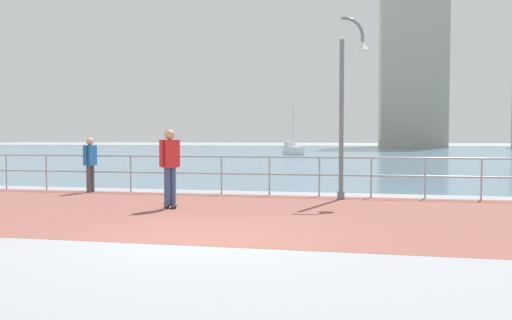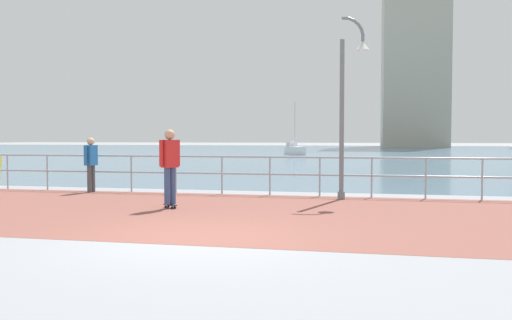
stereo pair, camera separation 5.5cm
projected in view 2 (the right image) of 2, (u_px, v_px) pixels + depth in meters
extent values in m
plane|color=gray|center=(336.00, 155.00, 47.52)|extent=(220.00, 220.00, 0.00)
cube|color=brown|center=(241.00, 212.00, 11.22)|extent=(28.00, 6.99, 0.01)
cube|color=slate|center=(341.00, 152.00, 58.62)|extent=(180.00, 88.00, 0.00)
cylinder|color=#9EADB7|center=(8.00, 172.00, 16.34)|extent=(0.05, 0.05, 1.07)
cylinder|color=#9EADB7|center=(47.00, 173.00, 16.05)|extent=(0.05, 0.05, 1.07)
cylinder|color=#9EADB7|center=(89.00, 173.00, 15.76)|extent=(0.05, 0.05, 1.07)
cylinder|color=#9EADB7|center=(131.00, 174.00, 15.47)|extent=(0.05, 0.05, 1.07)
cylinder|color=#9EADB7|center=(176.00, 175.00, 15.18)|extent=(0.05, 0.05, 1.07)
cylinder|color=#9EADB7|center=(222.00, 175.00, 14.90)|extent=(0.05, 0.05, 1.07)
cylinder|color=#9EADB7|center=(270.00, 176.00, 14.61)|extent=(0.05, 0.05, 1.07)
cylinder|color=#9EADB7|center=(320.00, 177.00, 14.32)|extent=(0.05, 0.05, 1.07)
cylinder|color=#9EADB7|center=(372.00, 178.00, 14.03)|extent=(0.05, 0.05, 1.07)
cylinder|color=#9EADB7|center=(426.00, 179.00, 13.74)|extent=(0.05, 0.05, 1.07)
cylinder|color=#9EADB7|center=(482.00, 179.00, 13.46)|extent=(0.05, 0.05, 1.07)
cylinder|color=#9EADB7|center=(270.00, 157.00, 14.58)|extent=(25.20, 0.06, 0.06)
cylinder|color=#9EADB7|center=(270.00, 174.00, 14.61)|extent=(25.20, 0.06, 0.06)
cylinder|color=slate|center=(341.00, 196.00, 13.63)|extent=(0.19, 0.19, 0.20)
cylinder|color=slate|center=(342.00, 120.00, 13.54)|extent=(0.12, 0.12, 4.16)
cylinder|color=slate|center=(345.00, 18.00, 13.39)|extent=(0.20, 0.13, 0.11)
cylinder|color=slate|center=(351.00, 19.00, 13.32)|extent=(0.21, 0.13, 0.15)
cylinder|color=slate|center=(356.00, 22.00, 13.26)|extent=(0.20, 0.13, 0.18)
cylinder|color=slate|center=(360.00, 26.00, 13.22)|extent=(0.18, 0.13, 0.19)
cylinder|color=slate|center=(362.00, 32.00, 13.20)|extent=(0.15, 0.12, 0.19)
cylinder|color=slate|center=(363.00, 38.00, 13.19)|extent=(0.11, 0.10, 0.17)
cone|color=silver|center=(363.00, 46.00, 13.20)|extent=(0.36, 0.36, 0.22)
cylinder|color=black|center=(175.00, 207.00, 11.82)|extent=(0.07, 0.06, 0.06)
cylinder|color=black|center=(172.00, 208.00, 11.77)|extent=(0.07, 0.06, 0.06)
cylinder|color=black|center=(168.00, 206.00, 12.01)|extent=(0.07, 0.06, 0.06)
cylinder|color=black|center=(166.00, 207.00, 11.95)|extent=(0.07, 0.06, 0.06)
cube|color=black|center=(170.00, 205.00, 11.89)|extent=(0.39, 0.32, 0.02)
cylinder|color=#384C7A|center=(173.00, 186.00, 11.92)|extent=(0.18, 0.18, 0.85)
cylinder|color=#384C7A|center=(167.00, 186.00, 11.81)|extent=(0.18, 0.18, 0.85)
cube|color=red|center=(170.00, 154.00, 11.83)|extent=(0.39, 0.42, 0.63)
cylinder|color=red|center=(178.00, 153.00, 11.99)|extent=(0.13, 0.13, 0.60)
cylinder|color=red|center=(161.00, 153.00, 11.67)|extent=(0.13, 0.13, 0.60)
sphere|color=tan|center=(170.00, 135.00, 11.82)|extent=(0.23, 0.23, 0.23)
cylinder|color=#4C4C51|center=(93.00, 179.00, 15.44)|extent=(0.15, 0.15, 0.80)
cylinder|color=#4C4C51|center=(89.00, 179.00, 15.29)|extent=(0.15, 0.15, 0.80)
cube|color=#236BB2|center=(91.00, 155.00, 15.34)|extent=(0.29, 0.37, 0.60)
cylinder|color=#236BB2|center=(96.00, 154.00, 15.55)|extent=(0.10, 0.10, 0.57)
cylinder|color=#236BB2|center=(86.00, 155.00, 15.12)|extent=(0.10, 0.10, 0.57)
sphere|color=#DBAD89|center=(91.00, 141.00, 15.32)|extent=(0.22, 0.22, 0.22)
cube|color=white|center=(295.00, 151.00, 49.02)|extent=(2.45, 3.69, 0.76)
cube|color=silver|center=(292.00, 144.00, 50.04)|extent=(1.22, 1.48, 0.42)
cylinder|color=silver|center=(295.00, 124.00, 48.91)|extent=(0.08, 0.08, 4.23)
cylinder|color=silver|center=(292.00, 141.00, 49.75)|extent=(0.71, 1.49, 0.07)
cube|color=#B2AD99|center=(414.00, 19.00, 89.95)|extent=(10.47, 15.81, 44.14)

